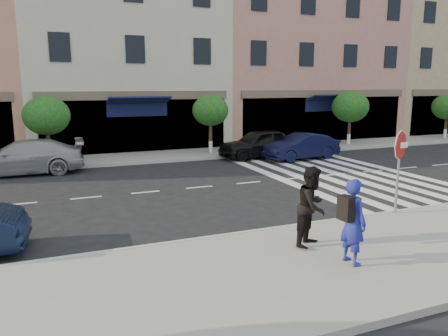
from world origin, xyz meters
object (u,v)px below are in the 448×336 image
stop_sign (400,153)px  photographer (353,222)px  car_far_left (22,157)px  walker (312,206)px  car_far_right (301,146)px  car_far_mid (260,143)px

stop_sign → photographer: bearing=-148.9°
photographer → car_far_left: 14.68m
stop_sign → walker: bearing=-165.3°
walker → car_far_left: (-6.36, 11.96, -0.34)m
walker → car_far_left: 13.55m
stop_sign → car_far_right: 10.00m
car_far_left → car_far_right: size_ratio=1.25×
car_far_right → car_far_mid: bearing=-132.6°
walker → car_far_mid: (4.76, 11.96, -0.32)m
walker → car_far_mid: 12.87m
car_far_right → car_far_left: bearing=-101.8°
car_far_left → walker: bearing=30.4°
stop_sign → car_far_left: bearing=129.1°
car_far_right → stop_sign: bearing=-23.0°
photographer → car_far_mid: bearing=-23.2°
walker → photographer: bearing=-115.5°
walker → car_far_left: bearing=83.8°
car_far_right → walker: bearing=-37.3°
photographer → car_far_mid: 13.91m
walker → car_far_left: size_ratio=0.37×
stop_sign → car_far_right: (2.88, 9.50, -1.22)m
stop_sign → car_far_left: stop_sign is taller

